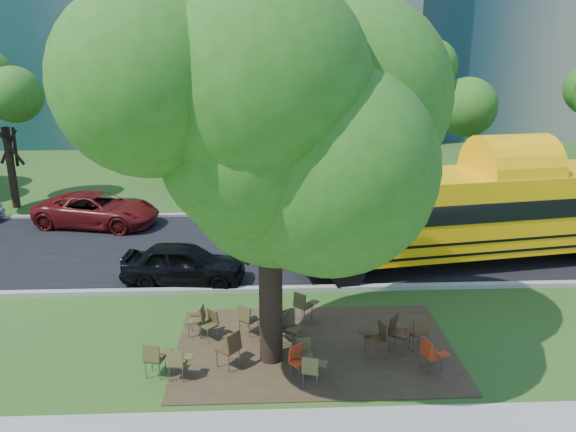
{
  "coord_description": "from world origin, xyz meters",
  "views": [
    {
      "loc": [
        -0.23,
        -13.13,
        7.44
      ],
      "look_at": [
        0.53,
        4.29,
        2.07
      ],
      "focal_mm": 35.0,
      "sensor_mm": 36.0,
      "label": 1
    }
  ],
  "objects_px": {
    "chair_2": "(231,345)",
    "chair_15": "(303,303)",
    "chair_1": "(178,361)",
    "chair_14": "(248,317)",
    "chair_13": "(419,328)",
    "black_car": "(184,263)",
    "chair_7": "(431,352)",
    "school_bus": "(502,209)",
    "chair_11": "(285,321)",
    "chair_6": "(377,336)",
    "bg_car_red": "(98,210)",
    "chair_10": "(290,326)",
    "chair_0": "(155,356)",
    "chair_3": "(303,351)",
    "chair_8": "(198,317)",
    "chair_5": "(298,359)",
    "chair_12": "(398,330)",
    "chair_9": "(209,321)",
    "main_tree": "(269,133)",
    "chair_4": "(312,368)"
  },
  "relations": [
    {
      "from": "chair_11",
      "to": "chair_1",
      "type": "bearing_deg",
      "value": -176.13
    },
    {
      "from": "chair_1",
      "to": "chair_14",
      "type": "xyz_separation_m",
      "value": [
        1.56,
        2.01,
        0.05
      ]
    },
    {
      "from": "chair_6",
      "to": "chair_12",
      "type": "height_order",
      "value": "chair_12"
    },
    {
      "from": "chair_2",
      "to": "chair_8",
      "type": "bearing_deg",
      "value": 70.01
    },
    {
      "from": "bg_car_red",
      "to": "chair_12",
      "type": "bearing_deg",
      "value": -123.29
    },
    {
      "from": "school_bus",
      "to": "chair_6",
      "type": "distance_m",
      "value": 8.54
    },
    {
      "from": "school_bus",
      "to": "chair_11",
      "type": "distance_m",
      "value": 9.64
    },
    {
      "from": "chair_1",
      "to": "black_car",
      "type": "height_order",
      "value": "black_car"
    },
    {
      "from": "chair_6",
      "to": "chair_11",
      "type": "height_order",
      "value": "chair_11"
    },
    {
      "from": "chair_13",
      "to": "chair_7",
      "type": "bearing_deg",
      "value": -105.33
    },
    {
      "from": "chair_1",
      "to": "chair_9",
      "type": "xyz_separation_m",
      "value": [
        0.54,
        1.9,
        0.0
      ]
    },
    {
      "from": "chair_0",
      "to": "chair_3",
      "type": "height_order",
      "value": "chair_0"
    },
    {
      "from": "chair_3",
      "to": "chair_12",
      "type": "height_order",
      "value": "chair_12"
    },
    {
      "from": "chair_2",
      "to": "chair_10",
      "type": "height_order",
      "value": "chair_2"
    },
    {
      "from": "chair_2",
      "to": "chair_15",
      "type": "bearing_deg",
      "value": 0.1
    },
    {
      "from": "chair_1",
      "to": "chair_8",
      "type": "xyz_separation_m",
      "value": [
        0.24,
        2.08,
        0.04
      ]
    },
    {
      "from": "main_tree",
      "to": "chair_15",
      "type": "distance_m",
      "value": 5.49
    },
    {
      "from": "chair_7",
      "to": "chair_14",
      "type": "height_order",
      "value": "chair_14"
    },
    {
      "from": "chair_3",
      "to": "chair_12",
      "type": "distance_m",
      "value": 2.52
    },
    {
      "from": "main_tree",
      "to": "chair_2",
      "type": "relative_size",
      "value": 9.46
    },
    {
      "from": "chair_6",
      "to": "chair_10",
      "type": "relative_size",
      "value": 0.99
    },
    {
      "from": "school_bus",
      "to": "chair_2",
      "type": "xyz_separation_m",
      "value": [
        -9.18,
        -6.67,
        -1.28
      ]
    },
    {
      "from": "school_bus",
      "to": "chair_0",
      "type": "bearing_deg",
      "value": -156.53
    },
    {
      "from": "school_bus",
      "to": "chair_11",
      "type": "bearing_deg",
      "value": -154.24
    },
    {
      "from": "chair_10",
      "to": "chair_12",
      "type": "distance_m",
      "value": 2.71
    },
    {
      "from": "chair_1",
      "to": "chair_7",
      "type": "bearing_deg",
      "value": 11.1
    },
    {
      "from": "chair_9",
      "to": "chair_11",
      "type": "xyz_separation_m",
      "value": [
        1.98,
        -0.22,
        0.09
      ]
    },
    {
      "from": "chair_5",
      "to": "chair_0",
      "type": "bearing_deg",
      "value": -39.87
    },
    {
      "from": "chair_4",
      "to": "bg_car_red",
      "type": "bearing_deg",
      "value": 139.79
    },
    {
      "from": "chair_2",
      "to": "bg_car_red",
      "type": "height_order",
      "value": "bg_car_red"
    },
    {
      "from": "chair_12",
      "to": "chair_0",
      "type": "bearing_deg",
      "value": -46.83
    },
    {
      "from": "chair_10",
      "to": "school_bus",
      "type": "bearing_deg",
      "value": 158.59
    },
    {
      "from": "chair_4",
      "to": "chair_12",
      "type": "bearing_deg",
      "value": 48.88
    },
    {
      "from": "chair_13",
      "to": "black_car",
      "type": "distance_m",
      "value": 7.86
    },
    {
      "from": "school_bus",
      "to": "chair_8",
      "type": "relative_size",
      "value": 15.57
    },
    {
      "from": "school_bus",
      "to": "chair_13",
      "type": "bearing_deg",
      "value": -135.74
    },
    {
      "from": "chair_11",
      "to": "chair_15",
      "type": "xyz_separation_m",
      "value": [
        0.55,
        1.08,
        -0.05
      ]
    },
    {
      "from": "chair_11",
      "to": "chair_12",
      "type": "xyz_separation_m",
      "value": [
        2.8,
        -0.63,
        0.0
      ]
    },
    {
      "from": "bg_car_red",
      "to": "chair_13",
      "type": "bearing_deg",
      "value": -121.56
    },
    {
      "from": "chair_6",
      "to": "bg_car_red",
      "type": "xyz_separation_m",
      "value": [
        -9.79,
        10.87,
        0.14
      ]
    },
    {
      "from": "chair_4",
      "to": "chair_3",
      "type": "bearing_deg",
      "value": 117.17
    },
    {
      "from": "chair_7",
      "to": "chair_10",
      "type": "xyz_separation_m",
      "value": [
        -3.25,
        1.32,
        0.07
      ]
    },
    {
      "from": "chair_2",
      "to": "chair_5",
      "type": "height_order",
      "value": "chair_2"
    },
    {
      "from": "chair_0",
      "to": "chair_2",
      "type": "bearing_deg",
      "value": 22.81
    },
    {
      "from": "chair_8",
      "to": "chair_15",
      "type": "bearing_deg",
      "value": -69.77
    },
    {
      "from": "chair_0",
      "to": "chair_4",
      "type": "distance_m",
      "value": 3.64
    },
    {
      "from": "chair_1",
      "to": "chair_12",
      "type": "distance_m",
      "value": 5.41
    },
    {
      "from": "chair_3",
      "to": "chair_11",
      "type": "xyz_separation_m",
      "value": [
        -0.38,
        1.33,
        0.11
      ]
    },
    {
      "from": "chair_5",
      "to": "chair_7",
      "type": "relative_size",
      "value": 0.94
    },
    {
      "from": "chair_8",
      "to": "chair_13",
      "type": "xyz_separation_m",
      "value": [
        5.64,
        -0.96,
        0.05
      ]
    }
  ]
}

